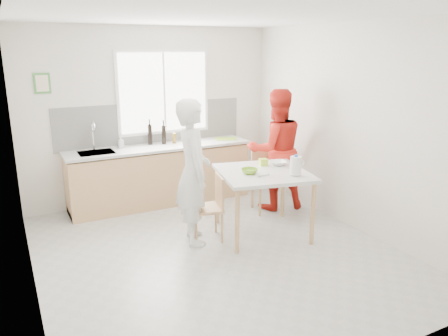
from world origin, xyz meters
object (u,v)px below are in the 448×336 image
object	(u,v)px
dining_table	(263,178)
person_red	(276,150)
bowl_green	(249,171)
chair_far	(266,178)
milk_jug	(296,165)
wine_bottle_a	(150,134)
person_white	(193,172)
bowl_white	(278,163)
chair_left	(211,205)
wine_bottle_b	(164,135)

from	to	relation	value
dining_table	person_red	world-z (taller)	person_red
person_red	bowl_green	xyz separation A→B (m)	(-0.90, -0.75, -0.02)
chair_far	milk_jug	world-z (taller)	milk_jug
dining_table	wine_bottle_a	xyz separation A→B (m)	(-0.88, 1.89, 0.32)
person_white	bowl_white	distance (m)	1.23
chair_far	milk_jug	bearing A→B (deg)	-91.38
person_red	chair_far	bearing A→B (deg)	20.62
chair_left	bowl_green	distance (m)	0.65
person_white	milk_jug	size ratio (longest dim) A/B	7.34
chair_left	milk_jug	bearing A→B (deg)	74.56
dining_table	wine_bottle_b	size ratio (longest dim) A/B	4.37
chair_left	chair_far	distance (m)	1.32
person_white	chair_far	bearing A→B (deg)	-56.97
dining_table	chair_left	bearing A→B (deg)	167.46
bowl_white	wine_bottle_a	xyz separation A→B (m)	(-1.23, 1.71, 0.21)
chair_far	person_red	distance (m)	0.44
chair_far	bowl_white	bearing A→B (deg)	-95.03
bowl_green	chair_left	bearing A→B (deg)	161.60
chair_left	wine_bottle_b	bearing A→B (deg)	-167.26
dining_table	person_white	bearing A→B (deg)	167.46
bowl_white	wine_bottle_a	world-z (taller)	wine_bottle_a
chair_left	wine_bottle_a	bearing A→B (deg)	-160.66
wine_bottle_a	wine_bottle_b	size ratio (longest dim) A/B	1.07
bowl_green	milk_jug	size ratio (longest dim) A/B	0.84
person_red	wine_bottle_a	distance (m)	1.95
dining_table	wine_bottle_a	size ratio (longest dim) A/B	4.10
person_white	person_red	world-z (taller)	person_red
bowl_white	milk_jug	distance (m)	0.54
person_red	wine_bottle_a	bearing A→B (deg)	-23.53
bowl_white	wine_bottle_b	world-z (taller)	wine_bottle_b
chair_far	person_white	distance (m)	1.55
chair_left	chair_far	bearing A→B (deg)	128.26
person_white	person_red	size ratio (longest dim) A/B	1.00
bowl_green	bowl_white	distance (m)	0.58
dining_table	milk_jug	xyz separation A→B (m)	(0.26, -0.34, 0.22)
chair_left	bowl_green	size ratio (longest dim) A/B	4.04
chair_left	milk_jug	size ratio (longest dim) A/B	3.39
dining_table	bowl_green	size ratio (longest dim) A/B	6.37
person_white	milk_jug	distance (m)	1.27
person_white	bowl_white	xyz separation A→B (m)	(1.23, -0.02, -0.03)
chair_far	wine_bottle_a	xyz separation A→B (m)	(-1.40, 1.17, 0.59)
person_white	bowl_green	xyz separation A→B (m)	(0.68, -0.20, -0.02)
chair_far	person_white	size ratio (longest dim) A/B	0.50
milk_jug	wine_bottle_b	bearing A→B (deg)	125.79
wine_bottle_b	wine_bottle_a	bearing A→B (deg)	162.42
chair_far	wine_bottle_a	size ratio (longest dim) A/B	2.80
dining_table	milk_jug	distance (m)	0.48
person_red	bowl_green	size ratio (longest dim) A/B	8.76
wine_bottle_a	wine_bottle_b	xyz separation A→B (m)	(0.20, -0.06, -0.01)
milk_jug	bowl_white	bearing A→B (deg)	92.56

